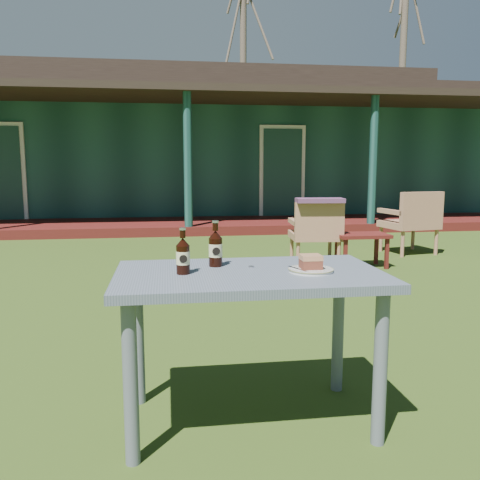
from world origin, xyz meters
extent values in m
plane|color=#334916|center=(0.00, 0.00, 0.00)|extent=(80.00, 80.00, 0.00)
cube|color=#18403B|center=(0.00, 9.50, 1.30)|extent=(15.00, 6.00, 2.60)
cube|color=black|center=(0.00, 9.50, 2.75)|extent=(15.80, 6.80, 0.30)
cube|color=black|center=(0.00, 9.50, 3.15)|extent=(12.00, 3.50, 0.60)
cube|color=#4F1613|center=(0.00, 5.60, 0.08)|extent=(15.00, 1.80, 0.16)
cube|color=black|center=(0.00, 5.60, 2.45)|extent=(15.40, 2.00, 0.12)
cylinder|color=#18403B|center=(0.00, 4.80, 1.23)|extent=(0.14, 0.14, 2.45)
cylinder|color=#18403B|center=(3.25, 4.80, 1.23)|extent=(0.14, 0.14, 2.45)
cube|color=white|center=(-3.50, 6.48, 1.00)|extent=(0.95, 0.06, 2.00)
cube|color=#193D38|center=(-3.50, 6.45, 1.00)|extent=(0.80, 0.04, 1.85)
cube|color=white|center=(2.00, 6.48, 1.00)|extent=(0.95, 0.06, 2.00)
cube|color=#193D38|center=(2.00, 6.45, 1.00)|extent=(0.80, 0.04, 1.85)
cylinder|color=brown|center=(3.00, 18.50, 4.75)|extent=(0.28, 0.28, 9.50)
cylinder|color=brown|center=(9.50, 17.00, 5.50)|extent=(0.28, 0.28, 11.00)
cube|color=slate|center=(0.00, -1.60, 0.70)|extent=(1.20, 0.70, 0.04)
cylinder|color=slate|center=(-0.52, -1.87, 0.34)|extent=(0.06, 0.06, 0.68)
cylinder|color=slate|center=(0.52, -1.87, 0.34)|extent=(0.06, 0.06, 0.68)
cylinder|color=slate|center=(-0.52, -1.33, 0.34)|extent=(0.06, 0.06, 0.68)
cylinder|color=slate|center=(0.52, -1.33, 0.34)|extent=(0.06, 0.06, 0.68)
cylinder|color=silver|center=(0.27, -1.64, 0.73)|extent=(0.20, 0.20, 0.01)
cylinder|color=olive|center=(0.27, -1.64, 0.73)|extent=(0.20, 0.20, 0.00)
cube|color=brown|center=(0.27, -1.64, 0.75)|extent=(0.09, 0.08, 0.04)
cube|color=tan|center=(0.27, -1.64, 0.79)|extent=(0.09, 0.09, 0.02)
cube|color=silver|center=(0.21, -1.65, 0.74)|extent=(0.06, 0.14, 0.00)
cylinder|color=black|center=(-0.14, -1.46, 0.79)|extent=(0.06, 0.06, 0.13)
cone|color=black|center=(-0.14, -1.46, 0.87)|extent=(0.06, 0.06, 0.04)
cylinder|color=black|center=(-0.14, -1.46, 0.91)|extent=(0.03, 0.03, 0.04)
cylinder|color=silver|center=(-0.14, -1.46, 0.93)|extent=(0.03, 0.03, 0.01)
cylinder|color=beige|center=(-0.14, -1.46, 0.80)|extent=(0.06, 0.06, 0.06)
cylinder|color=black|center=(-0.14, -1.49, 0.80)|extent=(0.04, 0.00, 0.04)
cylinder|color=black|center=(-0.30, -1.61, 0.78)|extent=(0.06, 0.06, 0.13)
cone|color=black|center=(-0.30, -1.61, 0.86)|extent=(0.06, 0.06, 0.03)
cylinder|color=black|center=(-0.30, -1.61, 0.90)|extent=(0.03, 0.03, 0.03)
cylinder|color=silver|center=(-0.30, -1.61, 0.92)|extent=(0.03, 0.03, 0.01)
cylinder|color=beige|center=(-0.30, -1.61, 0.79)|extent=(0.06, 0.06, 0.06)
cylinder|color=black|center=(-0.30, -1.64, 0.79)|extent=(0.03, 0.00, 0.03)
cylinder|color=silver|center=(0.02, -1.52, 0.72)|extent=(0.03, 0.03, 0.01)
cube|color=#A47052|center=(1.39, 2.04, 0.36)|extent=(0.61, 0.58, 0.08)
cube|color=#A47052|center=(1.37, 1.81, 0.58)|extent=(0.57, 0.12, 0.37)
cube|color=#A47052|center=(1.65, 2.04, 0.52)|extent=(0.10, 0.50, 0.05)
cube|color=#A47052|center=(1.14, 2.08, 0.52)|extent=(0.10, 0.50, 0.05)
cylinder|color=#A47052|center=(1.65, 2.24, 0.16)|extent=(0.04, 0.04, 0.32)
cylinder|color=#A47052|center=(1.17, 2.28, 0.16)|extent=(0.04, 0.04, 0.32)
cylinder|color=#A47052|center=(1.61, 1.80, 0.16)|extent=(0.04, 0.04, 0.32)
cylinder|color=#A47052|center=(1.13, 1.83, 0.16)|extent=(0.04, 0.04, 0.32)
cube|color=#A47052|center=(2.90, 2.66, 0.39)|extent=(0.72, 0.69, 0.09)
cube|color=#A47052|center=(2.94, 2.41, 0.64)|extent=(0.63, 0.19, 0.41)
cube|color=#A47052|center=(3.17, 2.73, 0.58)|extent=(0.16, 0.55, 0.06)
cube|color=#A47052|center=(2.62, 2.63, 0.58)|extent=(0.16, 0.55, 0.06)
cylinder|color=#A47052|center=(3.12, 2.95, 0.17)|extent=(0.05, 0.05, 0.35)
cylinder|color=#A47052|center=(2.59, 2.85, 0.17)|extent=(0.05, 0.05, 0.35)
cylinder|color=#A47052|center=(3.20, 2.46, 0.17)|extent=(0.05, 0.05, 0.35)
cylinder|color=#A47052|center=(2.68, 2.37, 0.17)|extent=(0.05, 0.05, 0.35)
cube|color=#5E3458|center=(1.37, 1.81, 0.80)|extent=(0.56, 0.28, 0.05)
cube|color=#4F1613|center=(1.90, 1.82, 0.38)|extent=(0.60, 0.40, 0.04)
cube|color=#4F1613|center=(1.65, 1.67, 0.18)|extent=(0.04, 0.04, 0.36)
cube|color=#4F1613|center=(2.15, 1.67, 0.18)|extent=(0.04, 0.04, 0.36)
cube|color=#4F1613|center=(1.65, 1.97, 0.18)|extent=(0.04, 0.04, 0.36)
cube|color=#4F1613|center=(2.15, 1.97, 0.18)|extent=(0.04, 0.04, 0.36)
camera|label=1|loc=(-0.36, -3.81, 1.20)|focal=38.00mm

